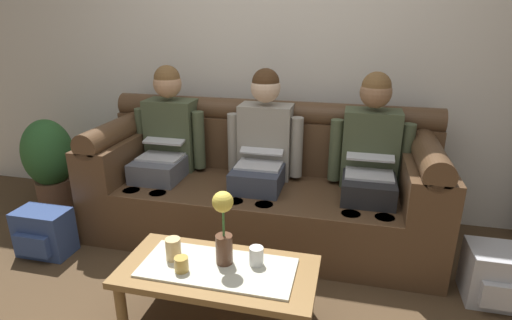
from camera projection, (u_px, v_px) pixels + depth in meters
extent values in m
cube|color=silver|center=(278.00, 31.00, 3.14)|extent=(6.00, 0.12, 2.90)
cube|color=#513823|center=(260.00, 210.00, 3.01)|extent=(2.47, 0.88, 0.42)
cube|color=#513823|center=(270.00, 144.00, 3.17)|extent=(2.47, 0.22, 0.40)
cylinder|color=#513823|center=(270.00, 112.00, 3.09)|extent=(2.47, 0.18, 0.18)
cube|color=#513823|center=(122.00, 154.00, 3.13)|extent=(0.28, 0.88, 0.28)
cylinder|color=#513823|center=(119.00, 131.00, 3.07)|extent=(0.18, 0.88, 0.18)
cube|color=#513823|center=(424.00, 180.00, 2.65)|extent=(0.28, 0.88, 0.28)
cylinder|color=#513823|center=(428.00, 153.00, 2.59)|extent=(0.18, 0.88, 0.18)
cube|color=#595B66|center=(160.00, 168.00, 3.02)|extent=(0.34, 0.40, 0.15)
cylinder|color=#595B66|center=(134.00, 217.00, 2.90)|extent=(0.12, 0.12, 0.42)
cylinder|color=#595B66|center=(160.00, 220.00, 2.86)|extent=(0.12, 0.12, 0.42)
cube|color=#475138|center=(172.00, 134.00, 3.18)|extent=(0.38, 0.22, 0.54)
cylinder|color=#475138|center=(143.00, 136.00, 3.20)|extent=(0.09, 0.09, 0.44)
cylinder|color=#475138|center=(199.00, 140.00, 3.09)|extent=(0.09, 0.09, 0.44)
sphere|color=tan|center=(167.00, 84.00, 3.02)|extent=(0.21, 0.21, 0.21)
sphere|color=brown|center=(167.00, 78.00, 3.01)|extent=(0.19, 0.19, 0.19)
cube|color=silver|center=(161.00, 157.00, 3.01)|extent=(0.31, 0.22, 0.02)
cube|color=silver|center=(167.00, 138.00, 3.09)|extent=(0.31, 0.21, 0.06)
cube|color=black|center=(167.00, 138.00, 3.09)|extent=(0.27, 0.18, 0.04)
cube|color=#383D4C|center=(258.00, 177.00, 2.86)|extent=(0.34, 0.40, 0.15)
cylinder|color=#383D4C|center=(235.00, 229.00, 2.74)|extent=(0.12, 0.12, 0.42)
cylinder|color=#383D4C|center=(264.00, 233.00, 2.69)|extent=(0.12, 0.12, 0.42)
cube|color=gray|center=(266.00, 141.00, 3.01)|extent=(0.38, 0.22, 0.54)
cylinder|color=gray|center=(234.00, 143.00, 3.03)|extent=(0.09, 0.09, 0.44)
cylinder|color=gray|center=(296.00, 147.00, 2.93)|extent=(0.09, 0.09, 0.44)
sphere|color=beige|center=(266.00, 88.00, 2.86)|extent=(0.21, 0.21, 0.21)
sphere|color=#472D19|center=(266.00, 82.00, 2.85)|extent=(0.19, 0.19, 0.19)
cube|color=silver|center=(259.00, 165.00, 2.85)|extent=(0.31, 0.22, 0.02)
cube|color=silver|center=(264.00, 145.00, 2.95)|extent=(0.31, 0.20, 0.10)
cube|color=black|center=(263.00, 145.00, 2.94)|extent=(0.27, 0.17, 0.08)
cube|color=#232326|center=(368.00, 187.00, 2.69)|extent=(0.34, 0.40, 0.15)
cylinder|color=#232326|center=(348.00, 243.00, 2.57)|extent=(0.12, 0.12, 0.42)
cylinder|color=#232326|center=(381.00, 247.00, 2.53)|extent=(0.12, 0.12, 0.42)
cube|color=#475138|center=(370.00, 148.00, 2.85)|extent=(0.38, 0.22, 0.54)
cylinder|color=#475138|center=(335.00, 150.00, 2.87)|extent=(0.09, 0.09, 0.44)
cylinder|color=#475138|center=(406.00, 155.00, 2.76)|extent=(0.09, 0.09, 0.44)
sphere|color=#936B4C|center=(376.00, 92.00, 2.69)|extent=(0.21, 0.21, 0.21)
sphere|color=brown|center=(376.00, 86.00, 2.68)|extent=(0.19, 0.19, 0.19)
cube|color=silver|center=(369.00, 175.00, 2.68)|extent=(0.31, 0.22, 0.02)
cube|color=silver|center=(370.00, 152.00, 2.77)|extent=(0.31, 0.21, 0.07)
cube|color=black|center=(370.00, 153.00, 2.76)|extent=(0.27, 0.18, 0.05)
cube|color=olive|center=(218.00, 272.00, 2.09)|extent=(1.01, 0.49, 0.04)
cube|color=beige|center=(218.00, 268.00, 2.09)|extent=(0.79, 0.34, 0.01)
cylinder|color=olive|center=(122.00, 310.00, 2.07)|extent=(0.06, 0.06, 0.31)
cylinder|color=olive|center=(157.00, 266.00, 2.43)|extent=(0.06, 0.06, 0.31)
cylinder|color=olive|center=(309.00, 289.00, 2.23)|extent=(0.06, 0.06, 0.31)
cylinder|color=brown|center=(224.00, 249.00, 2.09)|extent=(0.09, 0.09, 0.16)
cylinder|color=#3D7538|center=(223.00, 222.00, 2.04)|extent=(0.01, 0.01, 0.15)
sphere|color=#E5CC4C|center=(223.00, 202.00, 2.00)|extent=(0.11, 0.11, 0.11)
cylinder|color=#DBB77A|center=(173.00, 249.00, 2.13)|extent=(0.08, 0.08, 0.12)
cylinder|color=white|center=(256.00, 256.00, 2.09)|extent=(0.07, 0.07, 0.10)
cylinder|color=gold|center=(181.00, 264.00, 2.04)|extent=(0.07, 0.07, 0.08)
cube|color=#B7B7BC|center=(497.00, 275.00, 2.34)|extent=(0.34, 0.28, 0.32)
cube|color=#B7B7BC|center=(505.00, 297.00, 2.21)|extent=(0.24, 0.05, 0.15)
cube|color=#33477A|center=(45.00, 232.00, 2.80)|extent=(0.36, 0.21, 0.32)
cube|color=#33477A|center=(32.00, 246.00, 2.70)|extent=(0.25, 0.05, 0.15)
cylinder|color=brown|center=(55.00, 194.00, 3.46)|extent=(0.28, 0.28, 0.26)
ellipsoid|color=#2D602D|center=(48.00, 153.00, 3.34)|extent=(0.40, 0.40, 0.56)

